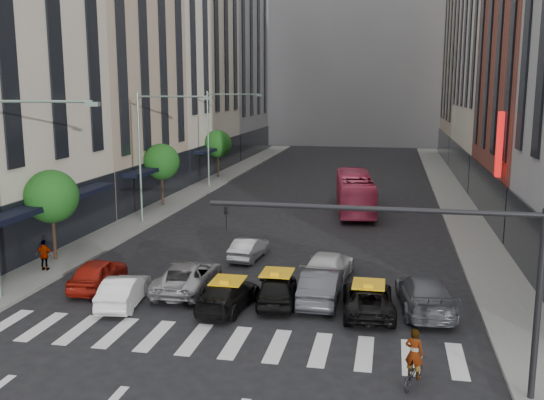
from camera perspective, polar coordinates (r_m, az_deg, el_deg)
The scene contains 30 objects.
ground at distance 22.20m, azimuth -6.02°, elevation -14.61°, with size 160.00×160.00×0.00m, color black.
sidewalk_left at distance 53.05m, azimuth -8.36°, elevation 0.24°, with size 3.00×96.00×0.15m, color slate.
sidewalk_right at distance 50.34m, azimuth 17.16°, elevation -0.67°, with size 3.00×96.00×0.15m, color slate.
building_left_b at distance 52.59m, azimuth -15.27°, elevation 12.95°, with size 8.00×16.00×24.00m, color tan.
building_left_c at distance 69.68m, azimuth -8.66°, elevation 17.45°, with size 8.00×20.00×36.00m, color beige.
building_left_d at distance 87.46m, azimuth -4.27°, elevation 14.11°, with size 8.00×18.00×30.00m, color gray.
building_right_d at distance 85.01m, azimuth 19.05°, elevation 13.02°, with size 8.00×18.00×28.00m, color tan.
building_far at distance 104.71m, azimuth 8.09°, elevation 15.08°, with size 30.00×10.00×36.00m, color gray.
tree_near at distance 34.70m, azimuth -20.04°, elevation 0.31°, with size 2.88×2.88×4.95m.
tree_mid at distance 48.92m, azimuth -10.36°, elevation 3.56°, with size 2.88×2.88×4.95m.
tree_far at distance 63.99m, azimuth -5.12°, elevation 5.28°, with size 2.88×2.88×4.95m.
streetlamp_near at distance 28.45m, azimuth -23.49°, elevation 2.57°, with size 5.38×0.25×9.00m.
streetlamp_mid at distance 42.51m, azimuth -11.21°, elevation 5.57°, with size 5.38×0.25×9.00m.
streetlamp_far at distance 57.59m, azimuth -5.14°, elevation 6.95°, with size 5.38×0.25×9.00m.
traffic_signal at distance 18.90m, azimuth 15.73°, elevation -5.00°, with size 10.10×0.20×6.00m.
liberty_sign at distance 39.86m, azimuth 20.63°, elevation 4.92°, with size 0.30×0.70×4.00m.
car_red at distance 30.14m, azimuth -16.05°, elevation -6.66°, with size 1.70×4.23×1.44m, color maroon.
car_white_front at distance 27.60m, azimuth -13.74°, elevation -8.26°, with size 1.41×4.03×1.33m, color silver.
car_silver at distance 28.84m, azimuth -7.89°, elevation -7.12°, with size 2.39×5.19×1.44m, color #949398.
taxi_left at distance 26.46m, azimuth -4.15°, elevation -8.90°, with size 1.75×4.31×1.25m, color black.
taxi_center at distance 26.97m, azimuth 0.49°, elevation -8.32°, with size 1.66×4.12×1.40m, color black.
car_grey_mid at distance 27.29m, azimuth 4.68°, elevation -7.99°, with size 1.62×4.65×1.53m, color #393A40.
taxi_right at distance 26.22m, azimuth 9.05°, elevation -9.18°, with size 2.09×4.53×1.26m, color black.
car_grey_curb at distance 26.93m, azimuth 14.22°, elevation -8.53°, with size 2.15×5.28×1.53m, color #484A51.
car_row2_left at distance 33.88m, azimuth -2.18°, elevation -4.55°, with size 1.29×3.71×1.22m, color #A6A6AC.
car_row2_right at distance 30.21m, azimuth 5.28°, elevation -6.24°, with size 2.04×5.02×1.46m, color silver.
bus at distance 47.04m, azimuth 7.80°, elevation 0.71°, with size 2.51×10.74×2.99m, color #D83F67.
motorcycle at distance 20.65m, azimuth 13.16°, elevation -15.53°, with size 0.57×1.64×0.86m, color black.
rider at distance 20.13m, azimuth 13.31°, elevation -12.29°, with size 0.61×0.40×1.67m, color gray.
pedestrian_far at distance 33.35m, azimuth -20.62°, elevation -4.88°, with size 0.93×0.39×1.59m, color gray.
Camera 1 is at (6.09, -19.18, 9.38)m, focal length 40.00 mm.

